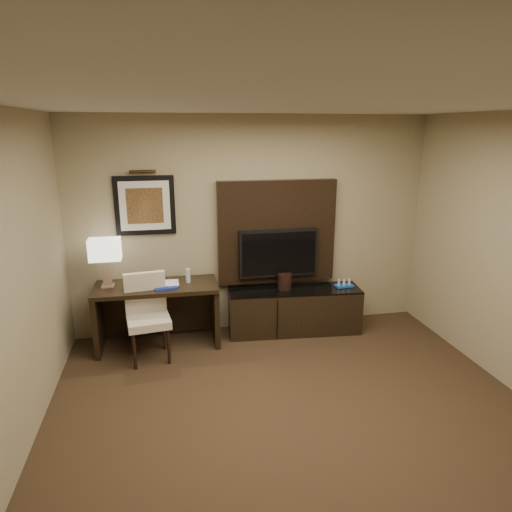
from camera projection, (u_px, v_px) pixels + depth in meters
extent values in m
cube|color=#302115|center=(311.00, 449.00, 3.74)|extent=(4.50, 5.00, 0.01)
cube|color=silver|center=(324.00, 102.00, 3.01)|extent=(4.50, 5.00, 0.01)
cube|color=gray|center=(253.00, 226.00, 5.73)|extent=(4.50, 0.01, 2.70)
cube|color=black|center=(158.00, 315.00, 5.43)|extent=(1.43, 0.64, 0.76)
cube|color=black|center=(294.00, 310.00, 5.83)|extent=(1.69, 0.59, 0.57)
cube|color=black|center=(277.00, 232.00, 5.75)|extent=(1.50, 0.12, 1.30)
cube|color=black|center=(278.00, 253.00, 5.73)|extent=(1.00, 0.08, 0.60)
cube|color=black|center=(145.00, 206.00, 5.38)|extent=(0.70, 0.04, 0.70)
cylinder|color=#3C2713|center=(143.00, 172.00, 5.24)|extent=(0.04, 0.04, 0.30)
cube|color=#172B9B|center=(164.00, 285.00, 5.30)|extent=(0.31, 0.38, 0.02)
imported|color=#BDAF94|center=(163.00, 275.00, 5.30)|extent=(0.18, 0.03, 0.24)
cylinder|color=silver|center=(188.00, 276.00, 5.40)|extent=(0.06, 0.06, 0.17)
cylinder|color=black|center=(285.00, 281.00, 5.73)|extent=(0.20, 0.20, 0.20)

